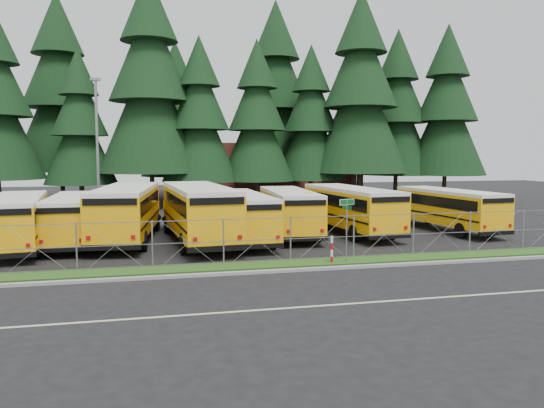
{
  "coord_description": "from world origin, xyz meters",
  "views": [
    {
      "loc": [
        -7.2,
        -23.45,
        4.76
      ],
      "look_at": [
        -0.66,
        4.0,
        2.09
      ],
      "focal_mm": 35.0,
      "sensor_mm": 36.0,
      "label": 1
    }
  ],
  "objects_px": {
    "bus_3": "(198,214)",
    "street_sign": "(347,217)",
    "bus_2": "(128,214)",
    "bus_east": "(445,210)",
    "striped_bollard": "(332,250)",
    "bus_4": "(241,217)",
    "bus_6": "(348,210)",
    "bus_1": "(74,220)",
    "bus_0": "(18,223)",
    "light_standard": "(97,144)",
    "bus_5": "(288,213)"
  },
  "relations": [
    {
      "from": "bus_3",
      "to": "street_sign",
      "type": "height_order",
      "value": "bus_3"
    },
    {
      "from": "bus_2",
      "to": "bus_east",
      "type": "bearing_deg",
      "value": 4.8
    },
    {
      "from": "street_sign",
      "to": "striped_bollard",
      "type": "relative_size",
      "value": 2.34
    },
    {
      "from": "street_sign",
      "to": "striped_bollard",
      "type": "height_order",
      "value": "street_sign"
    },
    {
      "from": "bus_4",
      "to": "street_sign",
      "type": "height_order",
      "value": "street_sign"
    },
    {
      "from": "bus_3",
      "to": "bus_6",
      "type": "bearing_deg",
      "value": 3.8
    },
    {
      "from": "bus_1",
      "to": "bus_east",
      "type": "height_order",
      "value": "bus_east"
    },
    {
      "from": "bus_4",
      "to": "striped_bollard",
      "type": "relative_size",
      "value": 8.37
    },
    {
      "from": "bus_0",
      "to": "light_standard",
      "type": "height_order",
      "value": "light_standard"
    },
    {
      "from": "bus_3",
      "to": "bus_east",
      "type": "relative_size",
      "value": 1.19
    },
    {
      "from": "striped_bollard",
      "to": "light_standard",
      "type": "xyz_separation_m",
      "value": [
        -11.16,
        18.67,
        4.9
      ]
    },
    {
      "from": "bus_5",
      "to": "bus_3",
      "type": "bearing_deg",
      "value": -160.85
    },
    {
      "from": "bus_1",
      "to": "bus_2",
      "type": "relative_size",
      "value": 0.85
    },
    {
      "from": "street_sign",
      "to": "light_standard",
      "type": "bearing_deg",
      "value": 122.27
    },
    {
      "from": "bus_0",
      "to": "bus_6",
      "type": "height_order",
      "value": "bus_6"
    },
    {
      "from": "bus_0",
      "to": "striped_bollard",
      "type": "height_order",
      "value": "bus_0"
    },
    {
      "from": "bus_0",
      "to": "bus_3",
      "type": "height_order",
      "value": "bus_3"
    },
    {
      "from": "bus_0",
      "to": "light_standard",
      "type": "distance_m",
      "value": 12.77
    },
    {
      "from": "bus_1",
      "to": "bus_6",
      "type": "bearing_deg",
      "value": 0.37
    },
    {
      "from": "bus_2",
      "to": "bus_east",
      "type": "height_order",
      "value": "bus_2"
    },
    {
      "from": "bus_east",
      "to": "striped_bollard",
      "type": "height_order",
      "value": "bus_east"
    },
    {
      "from": "bus_3",
      "to": "light_standard",
      "type": "height_order",
      "value": "light_standard"
    },
    {
      "from": "bus_5",
      "to": "bus_east",
      "type": "xyz_separation_m",
      "value": [
        9.92,
        -0.62,
        -0.04
      ]
    },
    {
      "from": "bus_east",
      "to": "street_sign",
      "type": "relative_size",
      "value": 3.5
    },
    {
      "from": "bus_2",
      "to": "bus_3",
      "type": "relative_size",
      "value": 0.97
    },
    {
      "from": "bus_4",
      "to": "bus_east",
      "type": "xyz_separation_m",
      "value": [
        13.01,
        0.95,
        -0.03
      ]
    },
    {
      "from": "bus_0",
      "to": "bus_east",
      "type": "bearing_deg",
      "value": -4.27
    },
    {
      "from": "bus_3",
      "to": "bus_0",
      "type": "bearing_deg",
      "value": 175.83
    },
    {
      "from": "bus_3",
      "to": "bus_east",
      "type": "bearing_deg",
      "value": -0.87
    },
    {
      "from": "bus_1",
      "to": "street_sign",
      "type": "distance_m",
      "value": 14.64
    },
    {
      "from": "bus_2",
      "to": "light_standard",
      "type": "height_order",
      "value": "light_standard"
    },
    {
      "from": "bus_1",
      "to": "bus_4",
      "type": "distance_m",
      "value": 8.86
    },
    {
      "from": "bus_6",
      "to": "bus_east",
      "type": "bearing_deg",
      "value": -8.37
    },
    {
      "from": "street_sign",
      "to": "bus_5",
      "type": "bearing_deg",
      "value": 92.53
    },
    {
      "from": "bus_4",
      "to": "bus_6",
      "type": "xyz_separation_m",
      "value": [
        6.77,
        1.37,
        0.07
      ]
    },
    {
      "from": "bus_2",
      "to": "bus_4",
      "type": "distance_m",
      "value": 6.19
    },
    {
      "from": "bus_east",
      "to": "bus_0",
      "type": "bearing_deg",
      "value": 176.82
    },
    {
      "from": "bus_4",
      "to": "bus_6",
      "type": "height_order",
      "value": "bus_6"
    },
    {
      "from": "bus_4",
      "to": "light_standard",
      "type": "height_order",
      "value": "light_standard"
    },
    {
      "from": "light_standard",
      "to": "bus_0",
      "type": "bearing_deg",
      "value": -104.0
    },
    {
      "from": "bus_0",
      "to": "bus_5",
      "type": "distance_m",
      "value": 14.43
    },
    {
      "from": "bus_1",
      "to": "bus_3",
      "type": "relative_size",
      "value": 0.83
    },
    {
      "from": "bus_2",
      "to": "striped_bollard",
      "type": "relative_size",
      "value": 9.53
    },
    {
      "from": "bus_2",
      "to": "bus_5",
      "type": "xyz_separation_m",
      "value": [
        9.1,
        0.09,
        -0.17
      ]
    },
    {
      "from": "bus_5",
      "to": "bus_6",
      "type": "bearing_deg",
      "value": 1.54
    },
    {
      "from": "bus_3",
      "to": "striped_bollard",
      "type": "height_order",
      "value": "bus_3"
    },
    {
      "from": "bus_1",
      "to": "bus_3",
      "type": "distance_m",
      "value": 6.52
    },
    {
      "from": "striped_bollard",
      "to": "bus_2",
      "type": "bearing_deg",
      "value": 136.95
    },
    {
      "from": "bus_5",
      "to": "street_sign",
      "type": "distance_m",
      "value": 8.41
    },
    {
      "from": "bus_5",
      "to": "striped_bollard",
      "type": "distance_m",
      "value": 8.36
    }
  ]
}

